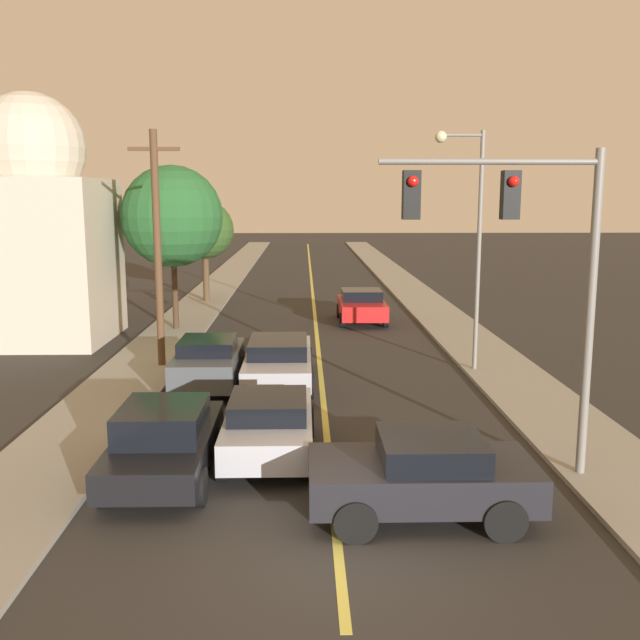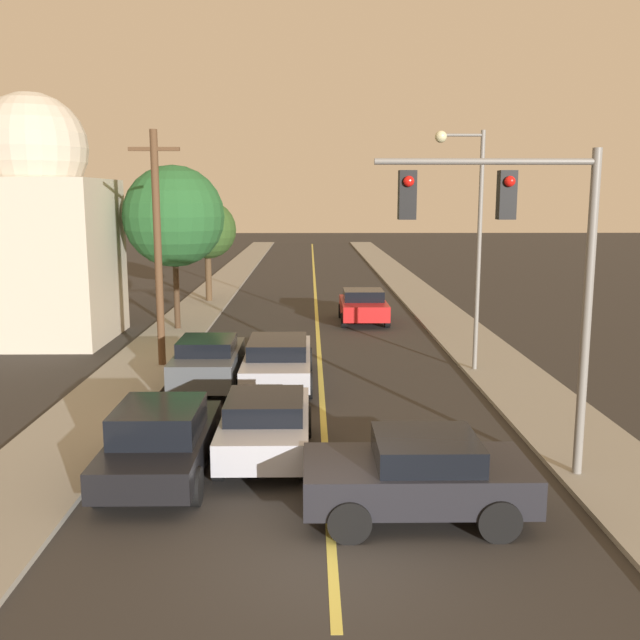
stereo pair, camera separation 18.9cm
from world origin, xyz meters
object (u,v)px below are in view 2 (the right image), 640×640
car_near_lane_front (266,424)px  car_outer_lane_front (161,440)px  car_outer_lane_second (208,362)px  streetlamp_right (469,221)px  domed_building_left (38,230)px  tree_left_far (207,230)px  tree_left_near (174,216)px  car_near_lane_second (278,359)px  car_crossing_right (418,475)px  utility_pole_left (158,245)px  traffic_signal_mast (522,248)px  car_far_oncoming (363,306)px

car_near_lane_front → car_outer_lane_front: car_outer_lane_front is taller
car_outer_lane_front → car_outer_lane_second: size_ratio=1.09×
streetlamp_right → domed_building_left: size_ratio=0.79×
tree_left_far → tree_left_near: bearing=-91.5°
streetlamp_right → car_outer_lane_front: bearing=-132.9°
car_near_lane_second → car_crossing_right: (2.82, -9.03, 0.02)m
utility_pole_left → tree_left_far: 14.52m
car_near_lane_front → car_outer_lane_second: (-2.01, 5.63, 0.05)m
car_crossing_right → tree_left_near: tree_left_near is taller
car_near_lane_front → car_crossing_right: size_ratio=1.05×
car_near_lane_front → traffic_signal_mast: traffic_signal_mast is taller
car_near_lane_second → tree_left_near: 10.54m
car_near_lane_front → car_outer_lane_second: size_ratio=1.02×
domed_building_left → tree_left_far: bearing=62.4°
car_outer_lane_second → car_crossing_right: bearing=-60.6°
car_crossing_right → domed_building_left: (-12.28, 15.88, 3.51)m
car_near_lane_second → traffic_signal_mast: (4.94, -7.36, 3.83)m
car_crossing_right → utility_pole_left: utility_pole_left is taller
traffic_signal_mast → car_crossing_right: bearing=-141.8°
traffic_signal_mast → domed_building_left: (-14.40, 14.21, -0.31)m
car_crossing_right → domed_building_left: bearing=37.7°
streetlamp_right → domed_building_left: bearing=160.2°
car_crossing_right → utility_pole_left: (-6.71, 11.13, 3.24)m
car_crossing_right → domed_building_left: 20.38m
car_near_lane_front → utility_pole_left: utility_pole_left is taller
car_near_lane_front → streetlamp_right: bearing=51.6°
car_near_lane_front → traffic_signal_mast: bearing=-14.4°
car_outer_lane_front → streetlamp_right: size_ratio=0.59×
car_far_oncoming → car_near_lane_front: bearing=78.7°
car_crossing_right → car_outer_lane_front: bearing=69.0°
traffic_signal_mast → streetlamp_right: streetlamp_right is taller
car_outer_lane_front → utility_pole_left: bearing=101.5°
car_outer_lane_second → traffic_signal_mast: size_ratio=0.64×
utility_pole_left → car_outer_lane_front: bearing=-78.5°
traffic_signal_mast → domed_building_left: 20.24m
tree_left_near → tree_left_far: 8.05m
car_near_lane_second → tree_left_far: size_ratio=0.99×
car_outer_lane_second → car_near_lane_front: bearing=-70.3°
car_crossing_right → utility_pole_left: size_ratio=0.52×
car_near_lane_second → car_outer_lane_front: 7.45m
car_crossing_right → tree_left_far: 26.81m
tree_left_near → car_near_lane_second: bearing=-62.1°
car_crossing_right → domed_building_left: domed_building_left is taller
car_far_oncoming → traffic_signal_mast: 18.38m
car_outer_lane_second → car_far_oncoming: size_ratio=1.01×
car_outer_lane_second → car_outer_lane_front: bearing=-90.0°
utility_pole_left → car_outer_lane_second: bearing=-53.7°
car_outer_lane_second → tree_left_near: bearing=105.7°
car_outer_lane_front → tree_left_far: 24.09m
car_far_oncoming → car_crossing_right: 19.58m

